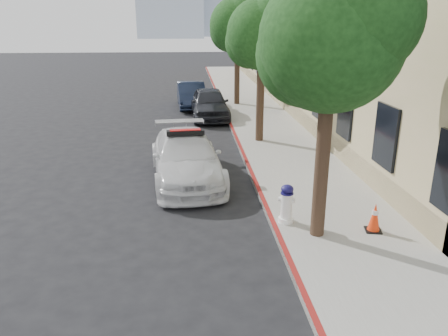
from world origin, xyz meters
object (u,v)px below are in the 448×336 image
parked_car_mid (209,103)px  fire_hydrant (287,204)px  police_car (186,157)px  parked_car_far (191,95)px  traffic_cone (375,217)px

parked_car_mid → fire_hydrant: size_ratio=4.73×
police_car → parked_car_mid: 8.85m
police_car → fire_hydrant: police_car is taller
parked_car_mid → parked_car_far: (-0.85, 3.01, -0.05)m
police_car → parked_car_far: bearing=83.2°
parked_car_mid → fire_hydrant: bearing=-86.7°
police_car → traffic_cone: 5.82m
parked_car_far → police_car: bearing=-94.9°
police_car → parked_car_far: 11.80m
fire_hydrant → parked_car_mid: bearing=119.7°
parked_car_far → parked_car_mid: bearing=-77.6°
parked_car_far → fire_hydrant: 15.39m
parked_car_far → traffic_cone: (3.85, -15.88, -0.21)m
parked_car_mid → parked_car_far: parked_car_mid is taller
police_car → fire_hydrant: (2.30, -3.47, -0.11)m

